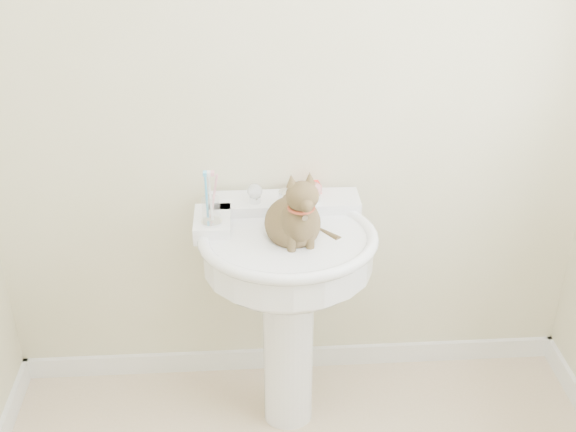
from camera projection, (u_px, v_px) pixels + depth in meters
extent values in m
cube|color=white|center=(293.00, 357.00, 3.01)|extent=(2.20, 0.02, 0.09)
cylinder|color=white|center=(288.00, 351.00, 2.62)|extent=(0.18, 0.18, 0.64)
cylinder|color=white|center=(288.00, 252.00, 2.41)|extent=(0.57, 0.57, 0.12)
ellipsoid|color=white|center=(288.00, 268.00, 2.44)|extent=(0.52, 0.45, 0.20)
torus|color=white|center=(288.00, 238.00, 2.39)|extent=(0.60, 0.60, 0.04)
cube|color=white|center=(284.00, 205.00, 2.56)|extent=(0.53, 0.14, 0.06)
cube|color=white|center=(213.00, 224.00, 2.44)|extent=(0.12, 0.19, 0.06)
cylinder|color=silver|center=(285.00, 198.00, 2.49)|extent=(0.05, 0.05, 0.05)
cylinder|color=silver|center=(286.00, 197.00, 2.44)|extent=(0.04, 0.04, 0.14)
sphere|color=white|center=(253.00, 191.00, 2.50)|extent=(0.06, 0.06, 0.06)
sphere|color=white|center=(316.00, 189.00, 2.51)|extent=(0.06, 0.06, 0.06)
cube|color=red|center=(308.00, 188.00, 2.58)|extent=(0.10, 0.07, 0.03)
cylinder|color=silver|center=(212.00, 222.00, 2.38)|extent=(0.07, 0.07, 0.01)
cylinder|color=white|center=(211.00, 210.00, 2.36)|extent=(0.06, 0.06, 0.09)
cylinder|color=#49B3EB|center=(207.00, 196.00, 2.34)|extent=(0.01, 0.01, 0.17)
cylinder|color=white|center=(210.00, 196.00, 2.34)|extent=(0.01, 0.01, 0.17)
cylinder|color=pink|center=(214.00, 196.00, 2.34)|extent=(0.01, 0.01, 0.17)
ellipsoid|color=brown|center=(294.00, 223.00, 2.37)|extent=(0.19, 0.21, 0.17)
ellipsoid|color=brown|center=(296.00, 220.00, 2.28)|extent=(0.12, 0.11, 0.15)
ellipsoid|color=brown|center=(296.00, 197.00, 2.21)|extent=(0.10, 0.09, 0.09)
cone|color=brown|center=(286.00, 180.00, 2.20)|extent=(0.04, 0.04, 0.04)
cone|color=brown|center=(306.00, 179.00, 2.20)|extent=(0.04, 0.04, 0.04)
cylinder|color=brown|center=(322.00, 234.00, 2.42)|extent=(0.03, 0.03, 0.20)
torus|color=#95361D|center=(296.00, 208.00, 2.24)|extent=(0.09, 0.09, 0.01)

